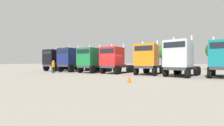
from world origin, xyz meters
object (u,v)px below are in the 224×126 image
object	(u,v)px
semi_truck_black	(56,60)
semi_truck_teal	(224,59)
semi_truck_silver	(180,58)
visitor_in_hivis	(53,66)
semi_truck_orange	(148,59)
semi_truck_green	(91,60)
semi_truck_red	(114,60)
semi_truck_navy	(71,60)
traffic_cone_near	(129,79)

from	to	relation	value
semi_truck_black	semi_truck_teal	world-z (taller)	semi_truck_teal
semi_truck_silver	visitor_in_hivis	size ratio (longest dim) A/B	3.35
semi_truck_orange	semi_truck_teal	world-z (taller)	semi_truck_orange
visitor_in_hivis	semi_truck_green	bearing A→B (deg)	-141.57
semi_truck_red	visitor_in_hivis	world-z (taller)	semi_truck_red
semi_truck_silver	visitor_in_hivis	world-z (taller)	semi_truck_silver
visitor_in_hivis	semi_truck_navy	bearing A→B (deg)	-89.79
semi_truck_navy	traffic_cone_near	distance (m)	15.30
semi_truck_black	semi_truck_silver	distance (m)	19.79
semi_truck_green	visitor_in_hivis	xyz separation A→B (m)	(-3.94, -3.44, -0.83)
semi_truck_black	visitor_in_hivis	size ratio (longest dim) A/B	3.33
semi_truck_black	semi_truck_red	bearing A→B (deg)	90.82
semi_truck_black	semi_truck_navy	distance (m)	3.74
semi_truck_navy	semi_truck_red	distance (m)	7.79
visitor_in_hivis	traffic_cone_near	bearing A→B (deg)	162.02
semi_truck_red	semi_truck_orange	size ratio (longest dim) A/B	0.93
semi_truck_teal	visitor_in_hivis	world-z (taller)	semi_truck_teal
semi_truck_black	traffic_cone_near	bearing A→B (deg)	67.10
semi_truck_green	visitor_in_hivis	bearing A→B (deg)	-50.26
semi_truck_black	semi_truck_teal	xyz separation A→B (m)	(23.75, 0.51, -0.02)
semi_truck_red	visitor_in_hivis	size ratio (longest dim) A/B	3.21
semi_truck_navy	traffic_cone_near	world-z (taller)	semi_truck_navy
semi_truck_silver	semi_truck_teal	xyz separation A→B (m)	(3.96, 0.67, -0.11)
semi_truck_black	semi_truck_silver	xyz separation A→B (m)	(19.79, -0.16, 0.09)
semi_truck_red	semi_truck_orange	xyz separation A→B (m)	(4.58, 0.39, 0.07)
semi_truck_navy	semi_truck_teal	bearing A→B (deg)	89.63
semi_truck_navy	semi_truck_silver	size ratio (longest dim) A/B	1.08
semi_truck_green	semi_truck_orange	world-z (taller)	semi_truck_orange
semi_truck_red	semi_truck_black	bearing A→B (deg)	-87.92
semi_truck_green	semi_truck_silver	xyz separation A→B (m)	(11.92, 0.10, 0.14)
semi_truck_red	traffic_cone_near	bearing A→B (deg)	38.57
semi_truck_silver	visitor_in_hivis	distance (m)	16.28
semi_truck_silver	semi_truck_navy	bearing A→B (deg)	-80.12
semi_truck_black	semi_truck_green	size ratio (longest dim) A/B	1.00
semi_truck_green	semi_truck_red	world-z (taller)	semi_truck_green
semi_truck_orange	semi_truck_silver	distance (m)	3.74
semi_truck_navy	semi_truck_red	bearing A→B (deg)	89.67
semi_truck_red	semi_truck_silver	size ratio (longest dim) A/B	0.96
semi_truck_red	traffic_cone_near	world-z (taller)	semi_truck_red
semi_truck_black	semi_truck_orange	bearing A→B (deg)	92.01
semi_truck_orange	semi_truck_green	bearing A→B (deg)	-86.41
traffic_cone_near	semi_truck_black	bearing A→B (deg)	156.89
semi_truck_black	visitor_in_hivis	distance (m)	5.46
semi_truck_orange	visitor_in_hivis	size ratio (longest dim) A/B	3.46
semi_truck_navy	semi_truck_red	size ratio (longest dim) A/B	1.12
semi_truck_black	semi_truck_red	world-z (taller)	semi_truck_black
semi_truck_teal	semi_truck_navy	bearing A→B (deg)	-81.86
semi_truck_teal	traffic_cone_near	bearing A→B (deg)	-33.83
semi_truck_silver	semi_truck_red	bearing A→B (deg)	-81.98
semi_truck_black	traffic_cone_near	size ratio (longest dim) A/B	10.35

